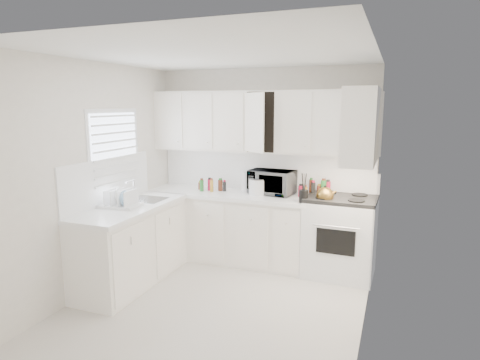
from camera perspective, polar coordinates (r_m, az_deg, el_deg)
The scene contains 37 objects.
floor at distance 4.66m, azimuth -3.20°, elevation -16.82°, with size 3.20×3.20×0.00m, color silver.
ceiling at distance 4.17m, azimuth -3.58°, elevation 16.87°, with size 3.20×3.20×0.00m, color white.
wall_back at distance 5.70m, azimuth 3.22°, elevation 2.02°, with size 3.00×3.00×0.00m, color white.
wall_front at distance 2.88m, azimuth -16.60°, elevation -6.74°, with size 3.00×3.00×0.00m, color white.
wall_left at distance 5.02m, azimuth -19.20°, elevation 0.31°, with size 3.20×3.20×0.00m, color white.
wall_right at distance 3.87m, azimuth 17.35°, elevation -2.45°, with size 3.20×3.20×0.00m, color white.
window_blinds at distance 5.24m, azimuth -16.75°, elevation 3.62°, with size 0.06×0.96×1.06m, color white, non-canonical shape.
lower_cabinets_back at distance 5.74m, azimuth -1.52°, elevation -6.61°, with size 2.22×0.60×0.90m, color white, non-canonical shape.
lower_cabinets_left at distance 5.20m, azimuth -14.65°, elevation -8.78°, with size 0.60×1.60×0.90m, color white, non-canonical shape.
countertop_back at distance 5.61m, azimuth -1.58°, elevation -1.99°, with size 2.24×0.64×0.05m, color white.
countertop_left at distance 5.06m, azimuth -14.80°, elevation -3.71°, with size 0.64×1.62×0.05m, color white.
backsplash_back at distance 5.70m, azimuth 3.19°, elevation 1.26°, with size 2.98×0.02×0.55m, color white.
backsplash_left at distance 5.18m, azimuth -17.66°, elevation -0.15°, with size 0.02×1.60×0.55m, color white.
upper_cabinets_back at distance 5.52m, azimuth 2.72°, elevation 3.84°, with size 3.00×0.33×0.80m, color white, non-canonical shape.
upper_cabinets_right at distance 4.65m, azimuth 16.12°, elevation 2.22°, with size 0.33×0.90×0.80m, color white, non-canonical shape.
sink at distance 5.31m, azimuth -12.68°, elevation -1.36°, with size 0.42×0.38×0.30m, color gray, non-canonical shape.
stove at distance 5.33m, azimuth 13.65°, elevation -6.07°, with size 0.84×0.69×1.29m, color white, non-canonical shape.
tea_kettle at distance 5.10m, azimuth 11.61°, elevation -1.92°, with size 0.26×0.22×0.24m, color olive, non-canonical shape.
frying_pan at distance 5.39m, azimuth 15.92°, elevation -2.46°, with size 0.29×0.48×0.04m, color black, non-canonical shape.
microwave at distance 5.52m, azimuth 4.44°, elevation 0.10°, with size 0.58×0.32×0.39m, color gray.
rice_cooker at distance 5.47m, azimuth 2.52°, elevation -0.77°, with size 0.24×0.24×0.24m, color white, non-canonical shape.
paper_towel at distance 5.69m, azimuth 0.77°, elevation -0.17°, with size 0.12×0.12×0.27m, color white.
utensil_crock at distance 5.06m, azimuth 8.77°, elevation -1.04°, with size 0.12×0.12×0.37m, color black, non-canonical shape.
dish_rack at distance 5.01m, azimuth -16.14°, elevation -2.23°, with size 0.43×0.33×0.24m, color white, non-canonical shape.
spice_left_0 at distance 5.89m, azimuth -5.24°, elevation -0.54°, with size 0.06×0.06×0.13m, color maroon.
spice_left_1 at distance 5.78m, azimuth -4.96°, elevation -0.75°, with size 0.06×0.06×0.13m, color #27762E.
spice_left_2 at distance 5.83m, azimuth -3.91°, elevation -0.64°, with size 0.06×0.06×0.13m, color red.
spice_left_3 at distance 5.72m, azimuth -3.61°, elevation -0.85°, with size 0.06×0.06×0.13m, color gold.
spice_left_4 at distance 5.77m, azimuth -2.56°, elevation -0.74°, with size 0.06×0.06×0.13m, color brown.
spice_left_5 at distance 5.66m, azimuth -2.23°, elevation -0.96°, with size 0.06×0.06×0.13m, color black.
sauce_right_0 at distance 5.46m, azimuth 8.56°, elevation -1.16°, with size 0.06×0.06×0.19m, color red.
sauce_right_1 at distance 5.39m, azimuth 8.99°, elevation -1.32°, with size 0.06×0.06×0.19m, color gold.
sauce_right_2 at distance 5.44m, azimuth 9.69°, elevation -1.24°, with size 0.06×0.06×0.19m, color brown.
sauce_right_3 at distance 5.37m, azimuth 10.14°, elevation -1.40°, with size 0.06×0.06×0.19m, color black.
sauce_right_4 at distance 5.42m, azimuth 10.83°, elevation -1.32°, with size 0.06×0.06×0.19m, color maroon.
sauce_right_5 at distance 5.35m, azimuth 11.29°, elevation -1.48°, with size 0.06×0.06×0.19m, color #27762E.
sauce_right_6 at distance 5.40m, azimuth 11.97°, elevation -1.40°, with size 0.06×0.06×0.19m, color red.
Camera 1 is at (1.70, -3.77, 2.13)m, focal length 31.02 mm.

